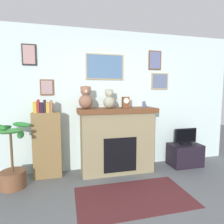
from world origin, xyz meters
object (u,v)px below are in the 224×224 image
at_px(bookshelf, 47,143).
at_px(tv_stand, 185,155).
at_px(mantel_clock, 126,102).
at_px(potted_plant, 12,165).
at_px(teddy_bear_cream, 109,100).
at_px(candle_jar, 144,104).
at_px(television, 186,137).
at_px(fireplace, 117,140).
at_px(teddy_bear_brown, 86,98).

relative_size(bookshelf, tv_stand, 2.18).
distance_m(tv_stand, mantel_clock, 1.63).
relative_size(potted_plant, teddy_bear_cream, 2.93).
height_order(bookshelf, teddy_bear_cream, teddy_bear_cream).
bearing_deg(candle_jar, teddy_bear_cream, -179.96).
height_order(television, candle_jar, candle_jar).
distance_m(bookshelf, mantel_clock, 1.53).
height_order(bookshelf, candle_jar, bookshelf).
relative_size(tv_stand, mantel_clock, 3.08).
distance_m(fireplace, potted_plant, 1.73).
xyz_separation_m(mantel_clock, teddy_bear_brown, (-0.72, 0.00, 0.08)).
xyz_separation_m(bookshelf, candle_jar, (1.74, -0.05, 0.63)).
height_order(bookshelf, mantel_clock, mantel_clock).
bearing_deg(teddy_bear_cream, potted_plant, -173.16).
bearing_deg(television, mantel_clock, 177.70).
xyz_separation_m(television, teddy_bear_brown, (-1.95, 0.05, 0.78)).
distance_m(tv_stand, candle_jar, 1.35).
distance_m(candle_jar, teddy_bear_cream, 0.67).
height_order(potted_plant, mantel_clock, mantel_clock).
bearing_deg(candle_jar, bookshelf, 178.33).
relative_size(bookshelf, teddy_bear_brown, 3.41).
relative_size(bookshelf, television, 2.90).
bearing_deg(television, tv_stand, 90.00).
distance_m(bookshelf, teddy_bear_brown, 1.00).
relative_size(tv_stand, television, 1.33).
xyz_separation_m(teddy_bear_brown, teddy_bear_cream, (0.41, 0.00, -0.02)).
height_order(bookshelf, tv_stand, bookshelf).
xyz_separation_m(potted_plant, tv_stand, (3.10, 0.14, -0.14)).
height_order(potted_plant, television, potted_plant).
xyz_separation_m(fireplace, mantel_clock, (0.16, -0.02, 0.68)).
bearing_deg(teddy_bear_brown, tv_stand, -1.44).
relative_size(bookshelf, candle_jar, 11.61).
relative_size(potted_plant, tv_stand, 1.63).
relative_size(bookshelf, mantel_clock, 6.71).
height_order(tv_stand, television, television).
height_order(fireplace, potted_plant, fireplace).
relative_size(bookshelf, potted_plant, 1.34).
xyz_separation_m(potted_plant, television, (3.10, 0.14, 0.22)).
bearing_deg(television, bookshelf, 177.78).
distance_m(bookshelf, potted_plant, 0.60).
distance_m(potted_plant, candle_jar, 2.40).
xyz_separation_m(tv_stand, television, (-0.00, -0.00, 0.36)).
bearing_deg(mantel_clock, teddy_bear_brown, 179.94).
height_order(fireplace, bookshelf, bookshelf).
height_order(fireplace, candle_jar, candle_jar).
relative_size(fireplace, teddy_bear_cream, 4.14).
xyz_separation_m(bookshelf, mantel_clock, (1.38, -0.05, 0.67)).
height_order(fireplace, tv_stand, fireplace).
distance_m(potted_plant, tv_stand, 3.11).
relative_size(fireplace, candle_jar, 12.24).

